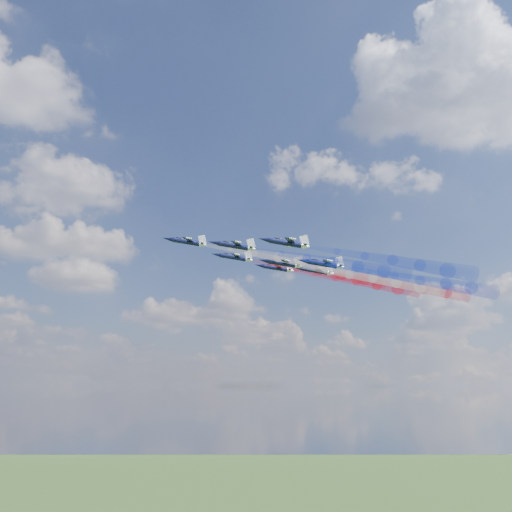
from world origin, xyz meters
TOP-DOWN VIEW (x-y plane):
  - jet_lead at (-11.31, 0.99)m, footprint 17.47×16.12m
  - trail_lead at (13.83, -10.83)m, footprint 41.93×23.24m
  - jet_inner_left at (-3.36, -15.70)m, footprint 17.47×16.12m
  - trail_inner_left at (21.78, -27.52)m, footprint 41.93×23.24m
  - jet_inner_right at (7.21, 6.54)m, footprint 17.47×16.12m
  - trail_inner_right at (32.35, -5.29)m, footprint 41.93×23.24m
  - jet_outer_left at (3.72, -32.33)m, footprint 17.47×16.12m
  - trail_outer_left at (28.85, -44.15)m, footprint 41.93×23.24m
  - jet_center_third at (15.84, -9.71)m, footprint 17.47×16.12m
  - trail_center_third at (40.98, -21.54)m, footprint 41.93×23.24m
  - jet_outer_right at (24.89, 9.95)m, footprint 17.47×16.12m
  - trail_outer_right at (50.03, -1.87)m, footprint 41.93×23.24m
  - jet_rear_left at (20.08, -25.11)m, footprint 17.47×16.12m
  - trail_rear_left at (45.22, -36.93)m, footprint 41.93×23.24m
  - jet_rear_right at (29.61, -6.89)m, footprint 17.47×16.12m
  - trail_rear_right at (54.74, -18.72)m, footprint 41.93×23.24m

SIDE VIEW (x-z plane):
  - trail_rear_left at x=45.22m, z-range 143.18..154.88m
  - trail_rear_right at x=54.74m, z-range 145.48..157.19m
  - trail_outer_left at x=28.85m, z-range 145.67..157.38m
  - trail_center_third at x=40.98m, z-range 145.84..157.54m
  - jet_rear_left at x=20.08m, z-range 150.17..156.67m
  - trail_inner_left at x=21.78m, z-range 147.80..159.50m
  - trail_outer_right at x=50.03m, z-range 149.00..160.71m
  - jet_rear_right at x=29.61m, z-range 152.48..158.97m
  - jet_outer_left at x=3.72m, z-range 152.67..159.16m
  - trail_inner_right at x=32.35m, z-range 150.17..161.88m
  - jet_center_third at x=15.84m, z-range 152.83..159.32m
  - trail_lead at x=13.83m, z-range 151.84..163.54m
  - jet_inner_left at x=-3.36m, z-range 154.79..161.29m
  - jet_outer_right at x=24.89m, z-range 155.99..162.49m
  - jet_inner_right at x=7.21m, z-range 157.17..163.66m
  - jet_lead at x=-11.31m, z-range 158.83..165.32m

